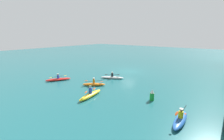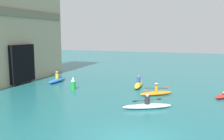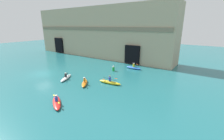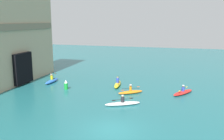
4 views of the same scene
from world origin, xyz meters
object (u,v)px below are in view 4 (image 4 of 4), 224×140
at_px(kayak_red, 183,92).
at_px(marker_buoy, 66,85).
at_px(kayak_orange, 130,92).
at_px(kayak_blue, 52,81).
at_px(kayak_yellow, 118,84).
at_px(kayak_white, 123,103).

relative_size(kayak_red, marker_buoy, 2.83).
bearing_deg(kayak_orange, kayak_blue, -47.77).
bearing_deg(kayak_blue, marker_buoy, -127.59).
relative_size(kayak_blue, kayak_yellow, 0.87).
bearing_deg(kayak_orange, kayak_white, 53.84).
distance_m(kayak_red, marker_buoy, 13.78).
bearing_deg(kayak_red, kayak_white, 167.11).
bearing_deg(kayak_orange, marker_buoy, -34.37).
bearing_deg(kayak_red, kayak_orange, 137.46).
relative_size(kayak_yellow, marker_buoy, 3.01).
height_order(kayak_yellow, kayak_white, kayak_yellow).
bearing_deg(marker_buoy, kayak_red, -82.29).
bearing_deg(kayak_white, kayak_blue, 123.12).
relative_size(kayak_red, kayak_white, 0.97).
height_order(kayak_blue, kayak_orange, kayak_blue).
height_order(kayak_blue, marker_buoy, kayak_blue).
height_order(kayak_yellow, kayak_orange, kayak_yellow).
xyz_separation_m(kayak_blue, kayak_yellow, (0.69, -8.96, 0.01)).
height_order(kayak_blue, kayak_yellow, kayak_yellow).
xyz_separation_m(kayak_white, marker_buoy, (3.74, 7.94, 0.34)).
bearing_deg(kayak_blue, kayak_white, -119.61).
bearing_deg(kayak_red, kayak_blue, 120.51).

